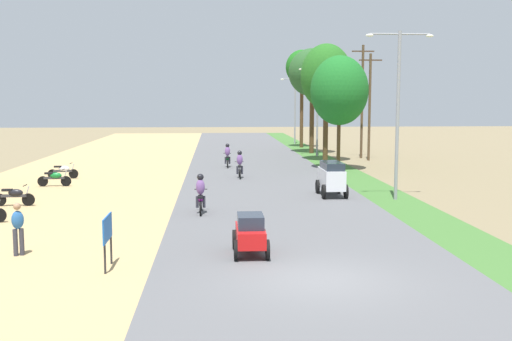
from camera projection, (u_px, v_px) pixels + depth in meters
name	position (u px, v px, depth m)	size (l,w,h in m)	color
ground_plane	(319.00, 282.00, 15.92)	(180.00, 180.00, 0.00)	#7A6B4C
road_strip	(319.00, 281.00, 15.91)	(9.00, 140.00, 0.08)	#565659
parked_motorbike_second	(15.00, 195.00, 26.88)	(1.80, 0.54, 0.94)	black
parked_motorbike_third	(55.00, 177.00, 32.98)	(1.80, 0.54, 0.94)	black
parked_motorbike_fourth	(63.00, 170.00, 36.23)	(1.80, 0.54, 0.94)	black
street_signboard	(107.00, 232.00, 16.86)	(0.06, 1.30, 1.50)	#262628
pedestrian_on_shoulder	(18.00, 226.00, 18.30)	(0.43, 0.37, 1.62)	#33333D
median_tree_nearest	(339.00, 91.00, 40.39)	(3.86, 3.86, 7.60)	#4C351E
median_tree_second	(326.00, 77.00, 46.08)	(3.92, 3.92, 8.90)	#4C351E
median_tree_third	(312.00, 73.00, 52.74)	(4.14, 4.14, 9.11)	#4C351E
median_tree_fourth	(302.00, 68.00, 58.97)	(3.16, 3.16, 9.49)	#4C351E
streetlamp_near	(398.00, 104.00, 28.18)	(3.16, 0.20, 7.83)	gray
streetlamp_mid	(317.00, 105.00, 50.24)	(3.16, 0.20, 7.37)	gray
streetlamp_far	(295.00, 105.00, 64.23)	(3.16, 0.20, 7.01)	gray
utility_pole_near	(370.00, 105.00, 47.16)	(1.80, 0.20, 8.27)	brown
utility_pole_far	(362.00, 100.00, 49.00)	(1.80, 0.20, 9.09)	brown
car_hatchback_red	(250.00, 233.00, 18.43)	(1.04, 2.00, 1.23)	red
car_van_white	(332.00, 177.00, 29.53)	(1.19, 2.41, 1.67)	silver
motorbike_foreground_rider	(201.00, 195.00, 25.05)	(0.54, 1.80, 1.66)	black
motorbike_ahead_second	(240.00, 165.00, 36.32)	(0.54, 1.80, 1.66)	black
motorbike_ahead_third	(227.00, 156.00, 42.09)	(0.54, 1.80, 1.66)	black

